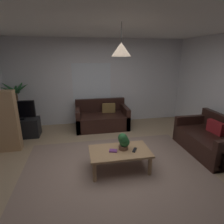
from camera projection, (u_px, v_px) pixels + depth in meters
floor at (115, 167)px, 3.60m from camera, size 5.43×5.21×0.02m
rug at (117, 173)px, 3.41m from camera, size 3.53×2.87×0.01m
wall_back at (98, 82)px, 5.68m from camera, size 5.55×0.06×2.60m
ceiling at (116, 22)px, 2.81m from camera, size 5.43×5.21×0.02m
window_pane at (92, 83)px, 5.61m from camera, size 1.18×0.01×1.16m
couch_under_window at (102, 119)px, 5.50m from camera, size 1.53×0.87×0.82m
couch_right_side at (210, 141)px, 4.09m from camera, size 0.87×1.50×0.82m
coffee_table at (120, 153)px, 3.43m from camera, size 1.13×0.65×0.41m
book_on_table_0 at (113, 151)px, 3.38m from camera, size 0.17×0.14×0.03m
remote_on_table_0 at (135, 150)px, 3.41m from camera, size 0.12×0.16×0.02m
potted_plant_on_table at (124, 141)px, 3.41m from camera, size 0.22×0.20×0.33m
tv_stand at (22, 128)px, 4.88m from camera, size 0.90×0.44×0.50m
tv at (19, 110)px, 4.71m from camera, size 0.80×0.16×0.50m
potted_palm_corner at (18, 107)px, 5.20m from camera, size 0.83×0.80×1.50m
bookshelf_corner at (1, 122)px, 4.03m from camera, size 0.70×0.31×1.40m
pendant_lamp at (121, 49)px, 2.88m from camera, size 0.32×0.32×0.51m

